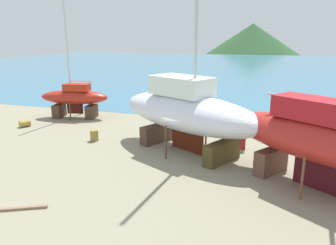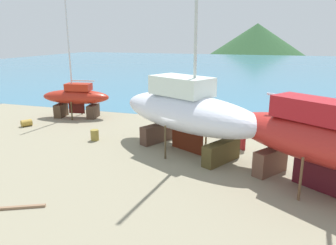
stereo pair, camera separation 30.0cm
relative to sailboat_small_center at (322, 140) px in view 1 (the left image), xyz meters
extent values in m
plane|color=gray|center=(-7.41, 0.37, -2.54)|extent=(46.18, 46.18, 0.00)
cube|color=teal|center=(-7.41, 65.41, -2.54)|extent=(159.88, 107.01, 0.01)
cone|color=#294E2A|center=(-11.74, 165.52, -2.54)|extent=(83.96, 83.96, 27.47)
cube|color=brown|center=(-2.13, 1.45, -1.86)|extent=(1.83, 2.22, 1.35)
cylinder|color=brown|center=(0.90, 1.23, -1.51)|extent=(0.12, 0.12, 2.07)
cylinder|color=brown|center=(-0.82, -1.28, -1.51)|extent=(0.12, 0.12, 2.07)
ellipsoid|color=#B42620|center=(0.04, -0.03, -0.06)|extent=(10.23, 8.21, 2.05)
cube|color=#4A1119|center=(0.04, -0.03, -1.80)|extent=(2.13, 1.49, 1.43)
cube|color=#A9161D|center=(-0.40, 0.27, 1.37)|extent=(4.06, 3.50, 1.02)
cylinder|color=silver|center=(-1.05, 0.71, 1.76)|extent=(3.11, 2.18, 0.13)
cube|color=#4B3625|center=(-20.73, 8.86, -1.95)|extent=(0.98, 1.73, 1.19)
cube|color=#473325|center=(-17.69, 9.41, -1.95)|extent=(0.98, 1.73, 1.19)
cylinder|color=#4B3C20|center=(-19.01, 8.03, -1.72)|extent=(0.12, 0.12, 1.64)
cylinder|color=#433D29|center=(-19.41, 10.24, -1.72)|extent=(0.12, 0.12, 1.64)
ellipsoid|color=#AA2516|center=(-19.21, 9.14, -0.65)|extent=(6.44, 3.12, 1.28)
cube|color=#531611|center=(-19.21, 9.14, -1.73)|extent=(1.47, 0.35, 0.90)
cube|color=#B42512|center=(-18.91, 9.19, 0.25)|extent=(2.41, 1.61, 0.64)
cylinder|color=silver|center=(-19.51, 9.08, 4.41)|extent=(0.15, 0.15, 8.95)
cylinder|color=#BABDBD|center=(-18.45, 9.27, 0.83)|extent=(2.14, 0.49, 0.10)
cube|color=#4B3F1F|center=(-4.88, 2.21, -1.91)|extent=(1.93, 2.83, 1.26)
cube|color=#4F362A|center=(-9.71, 4.73, -1.91)|extent=(1.93, 2.83, 1.26)
cylinder|color=#47341B|center=(-6.40, 5.20, -1.50)|extent=(0.12, 0.12, 2.08)
cylinder|color=#4D3E27|center=(-8.20, 1.74, -1.50)|extent=(0.12, 0.12, 2.08)
ellipsoid|color=white|center=(-7.30, 3.47, 0.01)|extent=(11.30, 8.18, 2.35)
cube|color=#541B0C|center=(-7.30, 3.47, -1.99)|extent=(2.36, 1.28, 1.64)
cube|color=white|center=(-7.78, 3.72, 1.65)|extent=(4.46, 3.70, 1.17)
cylinder|color=beige|center=(-8.51, 4.10, 1.97)|extent=(3.44, 1.88, 0.13)
cube|color=maroon|center=(-3.88, 4.83, -2.12)|extent=(0.36, 0.39, 0.84)
cube|color=orange|center=(-3.88, 4.83, -1.41)|extent=(0.45, 0.50, 0.60)
sphere|color=tan|center=(-3.88, 4.83, -1.00)|extent=(0.22, 0.22, 0.22)
cylinder|color=olive|center=(-14.14, 3.59, -2.16)|extent=(0.77, 0.77, 0.77)
cylinder|color=olive|center=(-21.42, 5.13, -2.26)|extent=(0.90, 0.98, 0.56)
cube|color=#87674C|center=(-12.63, -5.92, -2.49)|extent=(2.57, 1.38, 0.11)
camera|label=1|loc=(-2.68, -15.79, 4.67)|focal=34.46mm
camera|label=2|loc=(-2.39, -15.70, 4.67)|focal=34.46mm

